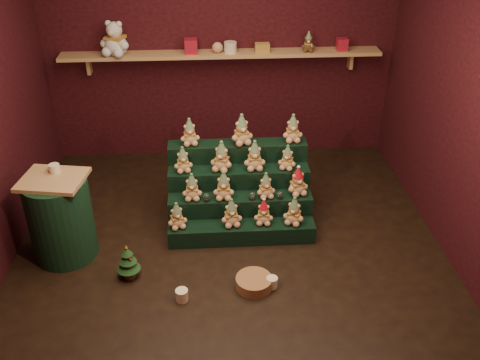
{
  "coord_description": "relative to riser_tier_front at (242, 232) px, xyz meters",
  "views": [
    {
      "loc": [
        -0.16,
        -4.01,
        3.15
      ],
      "look_at": [
        0.11,
        0.25,
        0.61
      ],
      "focal_mm": 40.0,
      "sensor_mm": 36.0,
      "label": 1
    }
  ],
  "objects": [
    {
      "name": "teddy_11",
      "position": [
        0.48,
        0.43,
        0.57
      ],
      "size": [
        0.22,
        0.21,
        0.25
      ],
      "primitive_type": null,
      "rotation": [
        0.0,
        0.0,
        -0.36
      ],
      "color": "tan",
      "rests_on": "riser_tier_midback"
    },
    {
      "name": "gift_tin_red_b",
      "position": [
        1.24,
        1.72,
        1.3
      ],
      "size": [
        0.12,
        0.12,
        0.14
      ],
      "primitive_type": "cube",
      "color": "#B51B30",
      "rests_on": "back_shelf"
    },
    {
      "name": "teddy_9",
      "position": [
        -0.17,
        0.44,
        0.6
      ],
      "size": [
        0.27,
        0.26,
        0.3
      ],
      "primitive_type": null,
      "rotation": [
        0.0,
        0.0,
        -0.38
      ],
      "color": "tan",
      "rests_on": "riser_tier_midback"
    },
    {
      "name": "brown_bear",
      "position": [
        0.86,
        1.71,
        1.34
      ],
      "size": [
        0.17,
        0.15,
        0.21
      ],
      "primitive_type": null,
      "rotation": [
        0.0,
        0.0,
        -0.1
      ],
      "color": "#4A2C18",
      "rests_on": "back_shelf"
    },
    {
      "name": "shelf_plush_ball",
      "position": [
        -0.16,
        1.72,
        1.29
      ],
      "size": [
        0.12,
        0.12,
        0.12
      ],
      "primitive_type": "sphere",
      "color": "tan",
      "rests_on": "back_shelf"
    },
    {
      "name": "teddy_1",
      "position": [
        -0.1,
        0.01,
        0.23
      ],
      "size": [
        0.22,
        0.21,
        0.28
      ],
      "primitive_type": null,
      "rotation": [
        0.0,
        0.0,
        0.15
      ],
      "color": "tan",
      "rests_on": "riser_tier_front"
    },
    {
      "name": "teddy_8",
      "position": [
        -0.55,
        0.44,
        0.58
      ],
      "size": [
        0.21,
        0.19,
        0.26
      ],
      "primitive_type": null,
      "rotation": [
        0.0,
        0.0,
        0.16
      ],
      "color": "tan",
      "rests_on": "riser_tier_midback"
    },
    {
      "name": "teddy_2",
      "position": [
        0.21,
        0.02,
        0.22
      ],
      "size": [
        0.2,
        0.18,
        0.25
      ],
      "primitive_type": null,
      "rotation": [
        0.0,
        0.0,
        -0.11
      ],
      "color": "tan",
      "rests_on": "riser_tier_front"
    },
    {
      "name": "teddy_13",
      "position": [
        0.04,
        0.65,
        0.78
      ],
      "size": [
        0.26,
        0.25,
        0.31
      ],
      "primitive_type": null,
      "rotation": [
        0.0,
        0.0,
        0.26
      ],
      "color": "tan",
      "rests_on": "riser_tier_back"
    },
    {
      "name": "teddy_5",
      "position": [
        -0.16,
        0.2,
        0.41
      ],
      "size": [
        0.21,
        0.19,
        0.28
      ],
      "primitive_type": null,
      "rotation": [
        0.0,
        0.0,
        -0.06
      ],
      "color": "tan",
      "rests_on": "riser_tier_midfront"
    },
    {
      "name": "teddy_7",
      "position": [
        0.56,
        0.23,
        0.41
      ],
      "size": [
        0.25,
        0.24,
        0.29
      ],
      "primitive_type": null,
      "rotation": [
        0.0,
        0.0,
        0.3
      ],
      "color": "tan",
      "rests_on": "riser_tier_midfront"
    },
    {
      "name": "riser_tier_front",
      "position": [
        0.0,
        0.0,
        0.0
      ],
      "size": [
        1.4,
        0.22,
        0.18
      ],
      "primitive_type": "cube",
      "color": "black",
      "rests_on": "ground"
    },
    {
      "name": "teddy_0",
      "position": [
        -0.61,
        0.01,
        0.22
      ],
      "size": [
        0.23,
        0.22,
        0.26
      ],
      "primitive_type": null,
      "rotation": [
        0.0,
        0.0,
        0.32
      ],
      "color": "tan",
      "rests_on": "riser_tier_front"
    },
    {
      "name": "riser_tier_midback",
      "position": [
        0.0,
        0.44,
        0.18
      ],
      "size": [
        1.4,
        0.22,
        0.54
      ],
      "primitive_type": "cube",
      "color": "black",
      "rests_on": "ground"
    },
    {
      "name": "ground",
      "position": [
        -0.12,
        -0.13,
        -0.09
      ],
      "size": [
        4.0,
        4.0,
        0.0
      ],
      "primitive_type": "plane",
      "color": "black",
      "rests_on": "ground"
    },
    {
      "name": "front_wall",
      "position": [
        -0.12,
        -2.18,
        1.31
      ],
      "size": [
        4.0,
        0.1,
        2.8
      ],
      "primitive_type": "cube",
      "color": "black",
      "rests_on": "ground"
    },
    {
      "name": "teddy_3",
      "position": [
        0.5,
        0.0,
        0.23
      ],
      "size": [
        0.25,
        0.24,
        0.28
      ],
      "primitive_type": null,
      "rotation": [
        0.0,
        0.0,
        -0.42
      ],
      "color": "tan",
      "rests_on": "riser_tier_front"
    },
    {
      "name": "white_bear",
      "position": [
        -1.27,
        1.71,
        1.47
      ],
      "size": [
        0.42,
        0.4,
        0.47
      ],
      "primitive_type": null,
      "rotation": [
        0.0,
        0.0,
        -0.36
      ],
      "color": "silver",
      "rests_on": "back_shelf"
    },
    {
      "name": "teddy_14",
      "position": [
        0.56,
        0.67,
        0.77
      ],
      "size": [
        0.21,
        0.19,
        0.28
      ],
      "primitive_type": null,
      "rotation": [
        0.0,
        0.0,
        0.03
      ],
      "color": "tan",
      "rests_on": "riser_tier_back"
    },
    {
      "name": "riser_tier_back",
      "position": [
        0.0,
        0.66,
        0.27
      ],
      "size": [
        1.4,
        0.22,
        0.72
      ],
      "primitive_type": "cube",
      "color": "black",
      "rests_on": "ground"
    },
    {
      "name": "gift_tin_cream",
      "position": [
        -0.02,
        1.72,
        1.29
      ],
      "size": [
        0.14,
        0.14,
        0.12
      ],
      "primitive_type": "cylinder",
      "color": "beige",
      "rests_on": "back_shelf"
    },
    {
      "name": "right_wall",
      "position": [
        1.93,
        -0.13,
        1.31
      ],
      "size": [
        0.1,
        4.0,
        2.8
      ],
      "primitive_type": "cube",
      "color": "black",
      "rests_on": "ground"
    },
    {
      "name": "snow_globe_c",
      "position": [
        0.38,
        0.16,
        0.31
      ],
      "size": [
        0.06,
        0.06,
        0.08
      ],
      "color": "black",
      "rests_on": "riser_tier_midfront"
    },
    {
      "name": "teddy_12",
      "position": [
        -0.47,
        0.66,
        0.76
      ],
      "size": [
        0.22,
        0.2,
        0.27
      ],
      "primitive_type": null,
      "rotation": [
        0.0,
        0.0,
        0.15
      ],
      "color": "tan",
      "rests_on": "riser_tier_back"
    },
    {
      "name": "table_ornament",
      "position": [
        -1.64,
        0.0,
        0.77
      ],
      "size": [
        0.09,
        0.09,
        0.07
      ],
      "primitive_type": "cylinder",
      "color": "beige",
      "rests_on": "side_table"
    },
    {
      "name": "mug_left",
      "position": [
        -0.55,
        -0.79,
        -0.04
      ],
      "size": [
        0.11,
        0.11,
        0.11
      ],
      "primitive_type": "cylinder",
      "color": "beige",
      "rests_on": "ground"
    },
    {
      "name": "snow_globe_b",
      "position": [
        0.11,
        0.16,
        0.31
      ],
      "size": [
        0.06,
        0.06,
        0.08
      ],
      "color": "black",
      "rests_on": "riser_tier_midfront"
    },
    {
      "name": "teddy_6",
      "position": [
        0.24,
        0.2,
        0.4
      ],
      "size": [
        0.21,
        0.2,
        0.25
      ],
      "primitive_type": null,
      "rotation": [
        0.0,
        0.0,
        0.21
      ],
      "color": "tan",
      "rests_on": "riser_tier_midfront"
    },
    {
      "name": "mini_christmas_tree",
      "position": [
        -1.02,
        -0.47,
        0.08
      ],
      "size": [
        0.21,
        0.21,
        0.35
      ],
      "rotation": [
        0.0,
        0.0,
        -0.36
      ],
      "color": "#452D18",
      "rests_on": "ground"
    },
    {
      "name": "teddy_4",
      "position": [
        -0.46,
        0.21,
        0.4
      ],
      "size": [
        0.19,
        0.17,
        0.27
      ],
      "primitive_type": null,
      "rotation": [
        0.0,
        0.0,
        -0.01
      ],
      "color": "tan",
      "rests_on": "riser_tier_midfront"
    },
    {
      "name": "gift_tin_red_a",
      "position": [
        -0.45,
        1.72,
        1.31
      ],
      "size": [
        0.14,
        0.14,
        0.16
      ],
      "primitive_type": "cube",
      "color": "#B51B30",
      "rests_on": "back_shelf"
    },
    {
      "name": "side_table",
      "position": [
        -1.64,
        -0.1,
        0.32
      ],
      "size": [
        0.6,
        0.57,
        0.82
      ],
      "rotation": [
        0.0,
        0.0,
        -0.17
      ],
      "color": "tan",
      "rests_on": "ground"
    },
    {
      "name": "riser_tier_midfront",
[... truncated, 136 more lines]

